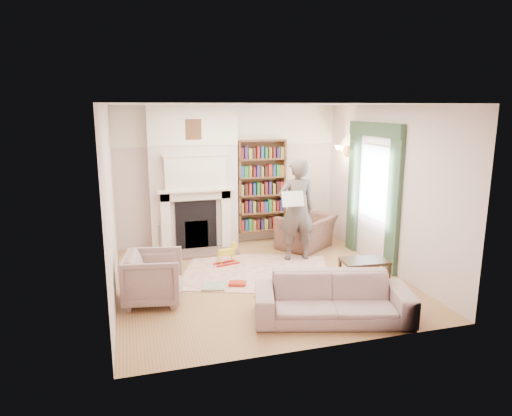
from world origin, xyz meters
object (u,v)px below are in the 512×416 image
object	(u,v)px
armchair_left	(154,278)
armchair_reading	(306,232)
sofa	(333,298)
paraffin_heater	(165,239)
rocking_horse	(226,254)
coffee_table	(364,273)
bookcase	(261,186)
man_reading	(297,210)

from	to	relation	value
armchair_left	armchair_reading	bearing A→B (deg)	-49.83
sofa	paraffin_heater	xyz separation A→B (m)	(-1.88, 3.51, -0.02)
armchair_reading	rocking_horse	distance (m)	1.84
rocking_horse	coffee_table	bearing A→B (deg)	-53.89
coffee_table	armchair_reading	bearing A→B (deg)	96.50
bookcase	armchair_reading	bearing A→B (deg)	-44.24
man_reading	rocking_horse	bearing A→B (deg)	0.75
armchair_reading	coffee_table	world-z (taller)	armchair_reading
armchair_reading	bookcase	bearing A→B (deg)	-80.90
armchair_reading	rocking_horse	size ratio (longest dim) A/B	2.29
bookcase	armchair_left	xyz separation A→B (m)	(-2.36, -2.52, -0.81)
armchair_left	bookcase	bearing A→B (deg)	-33.39
coffee_table	rocking_horse	size ratio (longest dim) A/B	1.56
armchair_left	rocking_horse	xyz separation A→B (m)	(1.34, 1.25, -0.17)
armchair_reading	armchair_left	world-z (taller)	armchair_left
armchair_left	sofa	distance (m)	2.54
rocking_horse	man_reading	bearing A→B (deg)	-15.05
paraffin_heater	rocking_horse	bearing A→B (deg)	-46.54
paraffin_heater	rocking_horse	world-z (taller)	paraffin_heater
bookcase	paraffin_heater	world-z (taller)	bookcase
bookcase	armchair_reading	distance (m)	1.32
bookcase	rocking_horse	bearing A→B (deg)	-129.05
sofa	coffee_table	bearing A→B (deg)	58.20
bookcase	coffee_table	xyz separation A→B (m)	(0.82, -2.85, -0.95)
armchair_left	paraffin_heater	xyz separation A→B (m)	(0.35, 2.30, -0.09)
man_reading	rocking_horse	distance (m)	1.50
paraffin_heater	bookcase	bearing A→B (deg)	6.24
bookcase	armchair_reading	world-z (taller)	bookcase
coffee_table	rocking_horse	xyz separation A→B (m)	(-1.84, 1.59, -0.03)
bookcase	man_reading	bearing A→B (deg)	-78.08
paraffin_heater	coffee_table	bearing A→B (deg)	-42.94
coffee_table	rocking_horse	distance (m)	2.43
armchair_reading	rocking_horse	world-z (taller)	armchair_reading
armchair_reading	armchair_left	size ratio (longest dim) A/B	1.26
sofa	paraffin_heater	world-z (taller)	sofa
armchair_reading	sofa	size ratio (longest dim) A/B	0.50
armchair_left	rocking_horse	bearing A→B (deg)	-37.09
armchair_reading	man_reading	xyz separation A→B (m)	(-0.45, -0.60, 0.61)
sofa	man_reading	distance (m)	2.54
armchair_left	coffee_table	world-z (taller)	armchair_left
sofa	rocking_horse	distance (m)	2.63
man_reading	paraffin_heater	world-z (taller)	man_reading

